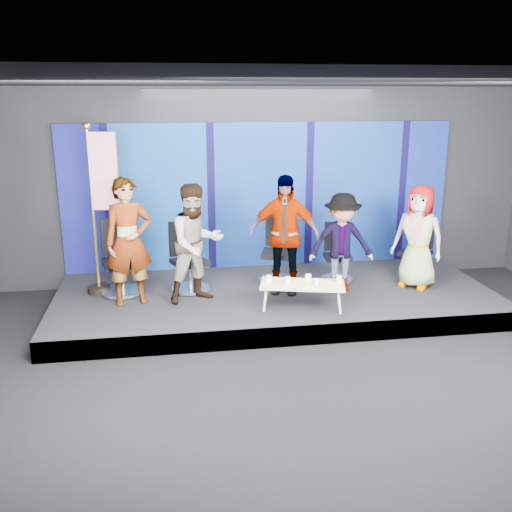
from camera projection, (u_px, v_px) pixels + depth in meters
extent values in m
plane|color=black|center=(313.00, 381.00, 6.97)|extent=(10.00, 10.00, 0.00)
cube|color=black|center=(260.00, 187.00, 10.28)|extent=(10.00, 0.02, 3.50)
cube|color=black|center=(322.00, 83.00, 6.00)|extent=(10.00, 8.00, 0.02)
cube|color=black|center=(275.00, 299.00, 9.30)|extent=(7.00, 3.00, 0.30)
cube|color=#10085F|center=(261.00, 196.00, 10.28)|extent=(7.00, 0.08, 2.60)
cylinder|color=silver|center=(123.00, 292.00, 9.09)|extent=(0.80, 0.80, 0.07)
cylinder|color=silver|center=(122.00, 277.00, 9.02)|extent=(0.08, 0.08, 0.45)
cube|color=black|center=(121.00, 263.00, 8.96)|extent=(0.64, 0.64, 0.08)
cube|color=black|center=(117.00, 237.00, 9.10)|extent=(0.49, 0.16, 0.61)
imported|color=black|center=(129.00, 242.00, 8.46)|extent=(0.79, 0.60, 1.92)
cylinder|color=silver|center=(191.00, 289.00, 9.24)|extent=(0.82, 0.82, 0.06)
cylinder|color=silver|center=(190.00, 275.00, 9.17)|extent=(0.07, 0.07, 0.42)
cube|color=black|center=(190.00, 262.00, 9.11)|extent=(0.66, 0.66, 0.07)
cube|color=black|center=(183.00, 238.00, 9.22)|extent=(0.45, 0.22, 0.58)
imported|color=black|center=(196.00, 243.00, 8.59)|extent=(1.07, 0.96, 1.81)
cylinder|color=silver|center=(278.00, 281.00, 9.64)|extent=(0.82, 0.82, 0.07)
cylinder|color=silver|center=(278.00, 266.00, 9.57)|extent=(0.08, 0.08, 0.44)
cube|color=black|center=(278.00, 254.00, 9.51)|extent=(0.66, 0.66, 0.08)
cube|color=black|center=(280.00, 229.00, 9.66)|extent=(0.48, 0.20, 0.60)
imported|color=black|center=(284.00, 234.00, 8.96)|extent=(1.20, 0.77, 1.89)
cylinder|color=silver|center=(337.00, 279.00, 9.73)|extent=(0.62, 0.62, 0.06)
cylinder|color=silver|center=(337.00, 267.00, 9.67)|extent=(0.06, 0.06, 0.37)
cube|color=black|center=(338.00, 257.00, 9.62)|extent=(0.50, 0.50, 0.06)
cube|color=black|center=(336.00, 236.00, 9.75)|extent=(0.41, 0.10, 0.51)
imported|color=black|center=(341.00, 242.00, 9.08)|extent=(1.10, 0.72, 1.59)
cylinder|color=silver|center=(413.00, 276.00, 9.87)|extent=(0.83, 0.83, 0.06)
cylinder|color=silver|center=(414.00, 264.00, 9.81)|extent=(0.07, 0.07, 0.39)
cube|color=black|center=(415.00, 253.00, 9.75)|extent=(0.66, 0.66, 0.07)
cube|color=black|center=(422.00, 232.00, 9.85)|extent=(0.34, 0.34, 0.54)
imported|color=black|center=(418.00, 237.00, 9.22)|extent=(0.96, 0.96, 1.69)
cube|color=tan|center=(302.00, 285.00, 8.43)|extent=(1.33, 0.81, 0.04)
cylinder|color=tan|center=(265.00, 300.00, 8.34)|extent=(0.03, 0.03, 0.34)
cylinder|color=tan|center=(267.00, 291.00, 8.73)|extent=(0.03, 0.03, 0.34)
cylinder|color=tan|center=(339.00, 303.00, 8.24)|extent=(0.03, 0.03, 0.34)
cylinder|color=tan|center=(338.00, 293.00, 8.63)|extent=(0.03, 0.03, 0.34)
cylinder|color=white|center=(269.00, 279.00, 8.46)|extent=(0.09, 0.09, 0.10)
cylinder|color=white|center=(288.00, 280.00, 8.40)|extent=(0.09, 0.09, 0.10)
cylinder|color=white|center=(308.00, 278.00, 8.51)|extent=(0.09, 0.09, 0.11)
cylinder|color=white|center=(316.00, 282.00, 8.33)|extent=(0.08, 0.08, 0.09)
cylinder|color=white|center=(339.00, 279.00, 8.46)|extent=(0.08, 0.08, 0.10)
cylinder|color=black|center=(99.00, 289.00, 9.15)|extent=(0.36, 0.36, 0.11)
cylinder|color=gold|center=(93.00, 211.00, 8.79)|extent=(0.05, 0.05, 2.45)
sphere|color=gold|center=(86.00, 126.00, 8.44)|extent=(0.12, 0.12, 0.12)
cube|color=#B51425|center=(104.00, 171.00, 8.59)|extent=(0.43, 0.16, 1.17)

